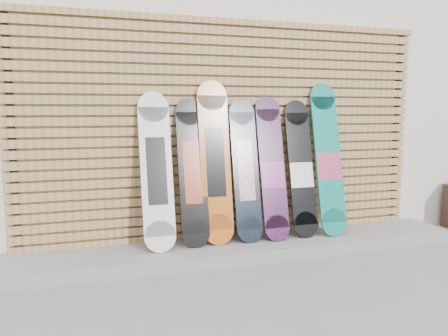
# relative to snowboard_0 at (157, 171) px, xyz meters

# --- Properties ---
(ground) EXTENTS (80.00, 80.00, 0.00)m
(ground) POSITION_rel_snowboard_0_xyz_m (0.94, -0.76, -0.85)
(ground) COLOR gray
(ground) RESTS_ON ground
(building) EXTENTS (12.00, 5.00, 3.60)m
(building) POSITION_rel_snowboard_0_xyz_m (1.44, 2.74, 0.95)
(building) COLOR silver
(building) RESTS_ON ground
(concrete_step) EXTENTS (4.60, 0.70, 0.12)m
(concrete_step) POSITION_rel_snowboard_0_xyz_m (0.79, -0.08, -0.79)
(concrete_step) COLOR gray
(concrete_step) RESTS_ON ground
(slat_wall) EXTENTS (4.26, 0.08, 2.29)m
(slat_wall) POSITION_rel_snowboard_0_xyz_m (0.79, 0.21, 0.36)
(slat_wall) COLOR #A87C46
(slat_wall) RESTS_ON ground
(snowboard_0) EXTENTS (0.29, 0.37, 1.46)m
(snowboard_0) POSITION_rel_snowboard_0_xyz_m (0.00, 0.00, 0.00)
(snowboard_0) COLOR white
(snowboard_0) RESTS_ON concrete_step
(snowboard_1) EXTENTS (0.27, 0.33, 1.40)m
(snowboard_1) POSITION_rel_snowboard_0_xyz_m (0.34, 0.02, -0.03)
(snowboard_1) COLOR black
(snowboard_1) RESTS_ON concrete_step
(snowboard_2) EXTENTS (0.30, 0.32, 1.58)m
(snowboard_2) POSITION_rel_snowboard_0_xyz_m (0.57, 0.03, 0.06)
(snowboard_2) COLOR #D16016
(snowboard_2) RESTS_ON concrete_step
(snowboard_3) EXTENTS (0.26, 0.34, 1.40)m
(snowboard_3) POSITION_rel_snowboard_0_xyz_m (0.88, 0.02, -0.03)
(snowboard_3) COLOR black
(snowboard_3) RESTS_ON concrete_step
(snowboard_4) EXTENTS (0.26, 0.37, 1.43)m
(snowboard_4) POSITION_rel_snowboard_0_xyz_m (1.16, -0.00, -0.03)
(snowboard_4) COLOR black
(snowboard_4) RESTS_ON concrete_step
(snowboard_5) EXTENTS (0.27, 0.35, 1.39)m
(snowboard_5) POSITION_rel_snowboard_0_xyz_m (1.49, 0.01, -0.04)
(snowboard_5) COLOR black
(snowboard_5) RESTS_ON concrete_step
(snowboard_6) EXTENTS (0.29, 0.39, 1.57)m
(snowboard_6) POSITION_rel_snowboard_0_xyz_m (1.79, -0.01, 0.04)
(snowboard_6) COLOR #0D8170
(snowboard_6) RESTS_ON concrete_step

